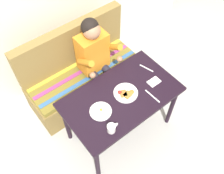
{
  "coord_description": "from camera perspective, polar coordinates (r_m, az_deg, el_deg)",
  "views": [
    {
      "loc": [
        -0.98,
        -1.09,
        2.86
      ],
      "look_at": [
        0.0,
        0.15,
        0.72
      ],
      "focal_mm": 40.66,
      "sensor_mm": 36.0,
      "label": 1
    }
  ],
  "objects": [
    {
      "name": "coffee_mug",
      "position": [
        2.34,
        -0.11,
        -9.22
      ],
      "size": [
        0.12,
        0.08,
        0.09
      ],
      "color": "white",
      "rests_on": "table"
    },
    {
      "name": "napkin",
      "position": [
        2.72,
        9.42,
        1.18
      ],
      "size": [
        0.14,
        0.1,
        0.01
      ],
      "primitive_type": "cube",
      "rotation": [
        0.0,
        0.0,
        -0.01
      ],
      "color": "silver",
      "rests_on": "table"
    },
    {
      "name": "plate_eggs",
      "position": [
        2.47,
        -2.56,
        -5.46
      ],
      "size": [
        0.22,
        0.22,
        0.04
      ],
      "color": "white",
      "rests_on": "table"
    },
    {
      "name": "plate_breakfast",
      "position": [
        2.59,
        3.08,
        -1.37
      ],
      "size": [
        0.25,
        0.25,
        0.05
      ],
      "color": "white",
      "rests_on": "table"
    },
    {
      "name": "couch",
      "position": [
        3.28,
        -6.7,
        2.7
      ],
      "size": [
        1.44,
        0.56,
        1.0
      ],
      "color": "olive",
      "rests_on": "ground"
    },
    {
      "name": "fork",
      "position": [
        2.83,
        7.76,
        4.21
      ],
      "size": [
        0.06,
        0.17,
        0.0
      ],
      "primitive_type": "cube",
      "rotation": [
        0.0,
        0.0,
        0.28
      ],
      "color": "silver",
      "rests_on": "table"
    },
    {
      "name": "person",
      "position": [
        2.92,
        -3.56,
        6.87
      ],
      "size": [
        0.45,
        0.61,
        1.21
      ],
      "color": "orange",
      "rests_on": "ground"
    },
    {
      "name": "knife",
      "position": [
        2.61,
        9.08,
        -2.04
      ],
      "size": [
        0.02,
        0.2,
        0.0
      ],
      "primitive_type": "cube",
      "rotation": [
        0.0,
        0.0,
        0.04
      ],
      "color": "silver",
      "rests_on": "table"
    },
    {
      "name": "ground_plane",
      "position": [
        3.21,
        1.69,
        -9.37
      ],
      "size": [
        8.0,
        8.0,
        0.0
      ],
      "primitive_type": "plane",
      "color": "#ADACA7"
    },
    {
      "name": "table",
      "position": [
        2.65,
        2.02,
        -2.97
      ],
      "size": [
        1.2,
        0.7,
        0.73
      ],
      "color": "black",
      "rests_on": "ground"
    }
  ]
}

